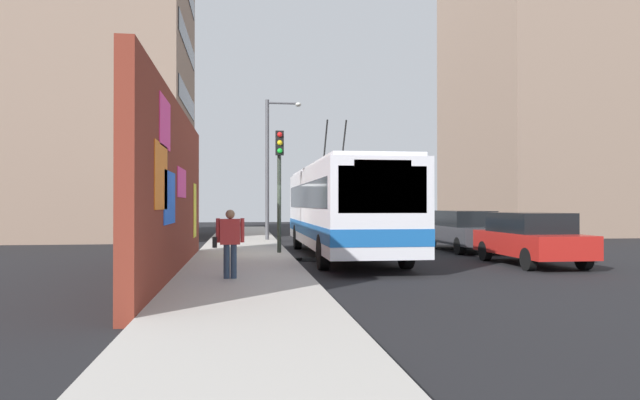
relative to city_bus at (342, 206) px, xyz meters
The scene contains 12 objects.
ground_plane 2.52m from the city_bus, 85.21° to the left, with size 80.00×80.00×0.00m, color black.
sidewalk_slab 3.80m from the city_bus, 87.46° to the left, with size 48.00×3.20×0.15m, color #ADA8A0.
graffiti_wall 6.89m from the city_bus, 131.49° to the left, with size 12.61×0.32×4.35m.
building_far_left 18.18m from the city_bus, 40.30° to the left, with size 10.35×9.06×16.42m.
building_far_right 22.95m from the city_bus, 45.23° to the right, with size 12.56×8.69×20.00m.
city_bus is the anchor object (origin of this frame).
parked_car_red 6.22m from the city_bus, 122.20° to the right, with size 4.33×1.86×1.58m.
parked_car_dark_gray 5.64m from the city_bus, 69.07° to the right, with size 4.73×1.82×1.58m.
pedestrian_near_wall 7.45m from the city_bus, 150.02° to the left, with size 0.22×0.72×1.56m.
traffic_light 2.50m from the city_bus, 81.54° to the left, with size 0.49×0.28×4.25m.
street_lamp 8.49m from the city_bus, 14.58° to the left, with size 0.44×1.72×6.69m.
curbside_puddle 2.26m from the city_bus, 122.40° to the left, with size 1.53×1.53×0.00m, color black.
Camera 1 is at (-19.77, 1.62, 1.83)m, focal length 32.29 mm.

